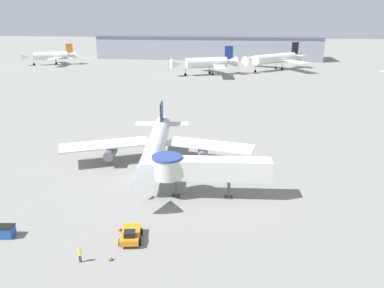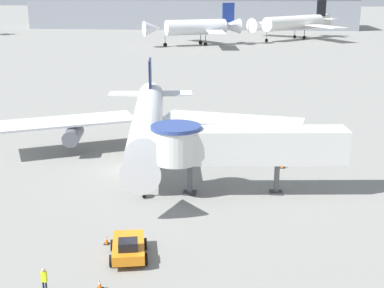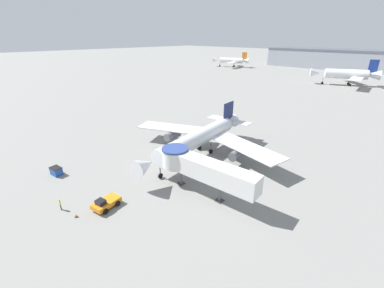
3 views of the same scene
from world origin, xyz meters
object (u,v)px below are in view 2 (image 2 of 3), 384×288
(jet_bridge, at_px, (234,145))
(ground_crew_marshaller, at_px, (44,279))
(traffic_cone_starboard_wing, at_px, (282,164))
(background_jet_black_tail, at_px, (295,23))
(main_airplane, at_px, (148,122))
(background_jet_blue_tail, at_px, (197,27))
(traffic_cone_near_nose, at_px, (106,240))
(traffic_cone_apron_front, at_px, (100,285))
(pushback_tug_orange, at_px, (128,248))

(jet_bridge, height_order, ground_crew_marshaller, jet_bridge)
(traffic_cone_starboard_wing, distance_m, background_jet_black_tail, 127.37)
(jet_bridge, xyz_separation_m, ground_crew_marshaller, (-10.50, -16.28, -3.31))
(main_airplane, distance_m, traffic_cone_starboard_wing, 14.12)
(traffic_cone_starboard_wing, bearing_deg, main_airplane, 168.36)
(traffic_cone_starboard_wing, relative_size, background_jet_blue_tail, 0.03)
(traffic_cone_near_nose, distance_m, background_jet_black_tail, 145.99)
(traffic_cone_apron_front, distance_m, ground_crew_marshaller, 3.14)
(traffic_cone_starboard_wing, bearing_deg, background_jet_blue_tail, 98.65)
(traffic_cone_apron_front, xyz_separation_m, ground_crew_marshaller, (-2.97, -0.77, 0.66))
(traffic_cone_apron_front, height_order, background_jet_black_tail, background_jet_black_tail)
(main_airplane, relative_size, traffic_cone_apron_front, 53.75)
(main_airplane, bearing_deg, traffic_cone_starboard_wing, -19.14)
(pushback_tug_orange, relative_size, background_jet_blue_tail, 0.14)
(jet_bridge, bearing_deg, ground_crew_marshaller, -128.24)
(jet_bridge, bearing_deg, traffic_cone_starboard_wing, 50.71)
(pushback_tug_orange, bearing_deg, traffic_cone_apron_front, -114.94)
(traffic_cone_near_nose, bearing_deg, ground_crew_marshaller, -107.83)
(main_airplane, bearing_deg, background_jet_blue_tail, 84.01)
(pushback_tug_orange, distance_m, ground_crew_marshaller, 5.99)
(traffic_cone_apron_front, bearing_deg, background_jet_blue_tail, 91.78)
(traffic_cone_apron_front, bearing_deg, pushback_tug_orange, 75.94)
(ground_crew_marshaller, bearing_deg, traffic_cone_apron_front, 20.16)
(main_airplane, relative_size, ground_crew_marshaller, 20.10)
(background_jet_black_tail, xyz_separation_m, background_jet_blue_tail, (-29.66, -20.21, -0.07))
(pushback_tug_orange, height_order, traffic_cone_apron_front, pushback_tug_orange)
(background_jet_black_tail, bearing_deg, main_airplane, -57.59)
(ground_crew_marshaller, xyz_separation_m, background_jet_blue_tail, (-1.03, 129.56, 4.22))
(traffic_cone_apron_front, height_order, traffic_cone_starboard_wing, traffic_cone_starboard_wing)
(pushback_tug_orange, bearing_deg, ground_crew_marshaller, -141.70)
(background_jet_black_tail, bearing_deg, jet_bridge, -53.04)
(background_jet_black_tail, bearing_deg, traffic_cone_starboard_wing, -51.39)
(pushback_tug_orange, height_order, traffic_cone_starboard_wing, pushback_tug_orange)
(main_airplane, height_order, background_jet_blue_tail, background_jet_blue_tail)
(traffic_cone_starboard_wing, bearing_deg, jet_bridge, -123.87)
(jet_bridge, bearing_deg, background_jet_blue_tail, 90.40)
(ground_crew_marshaller, distance_m, background_jet_black_tail, 152.54)
(traffic_cone_near_nose, bearing_deg, jet_bridge, 49.66)
(traffic_cone_starboard_wing, relative_size, ground_crew_marshaller, 0.49)
(background_jet_blue_tail, bearing_deg, pushback_tug_orange, -22.54)
(traffic_cone_starboard_wing, xyz_separation_m, traffic_cone_near_nose, (-13.12, -16.90, -0.10))
(jet_bridge, xyz_separation_m, background_jet_black_tail, (18.13, 133.48, 0.98))
(pushback_tug_orange, bearing_deg, main_airplane, 85.06)
(jet_bridge, bearing_deg, main_airplane, 126.87)
(traffic_cone_apron_front, relative_size, background_jet_blue_tail, 0.02)
(ground_crew_marshaller, bearing_deg, traffic_cone_starboard_wing, 62.58)
(main_airplane, distance_m, background_jet_black_tail, 126.70)
(main_airplane, distance_m, pushback_tug_orange, 21.75)
(pushback_tug_orange, distance_m, background_jet_black_tail, 147.39)
(traffic_cone_apron_front, relative_size, ground_crew_marshaller, 0.37)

